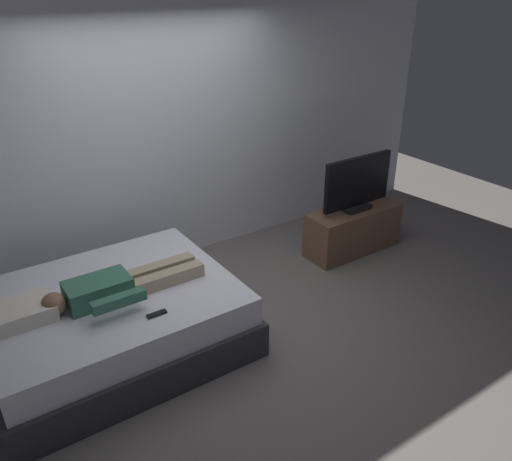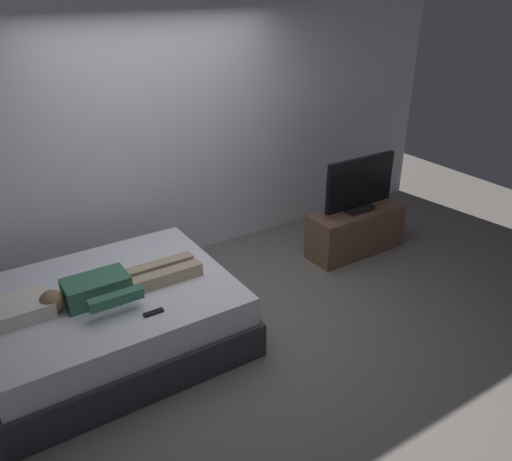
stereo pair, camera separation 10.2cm
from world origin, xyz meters
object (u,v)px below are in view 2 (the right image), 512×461
tv (360,185)px  pillow (17,310)px  tv_stand (355,231)px  remote (154,313)px  person (114,285)px  bed (112,319)px

tv → pillow: bearing=-177.5°
pillow → tv_stand: bearing=2.5°
remote → tv_stand: size_ratio=0.14×
pillow → person: bearing=-7.7°
person → tv_stand: (2.77, 0.24, -0.37)m
person → tv: size_ratio=1.43×
pillow → person: size_ratio=0.38×
pillow → person: (0.69, -0.09, 0.02)m
pillow → person: 0.70m
remote → pillow: bearing=149.4°
remote → tv: (2.62, 0.65, 0.24)m
bed → remote: remote is taller
pillow → remote: size_ratio=3.20×
tv_stand → pillow: bearing=-177.5°
remote → tv_stand: remote is taller
person → tv: 2.78m
remote → tv_stand: 2.71m
person → remote: 0.44m
pillow → tv_stand: pillow is taller
person → bed: bearing=107.3°
remote → tv_stand: (2.62, 0.65, -0.30)m
person → remote: bearing=-69.5°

